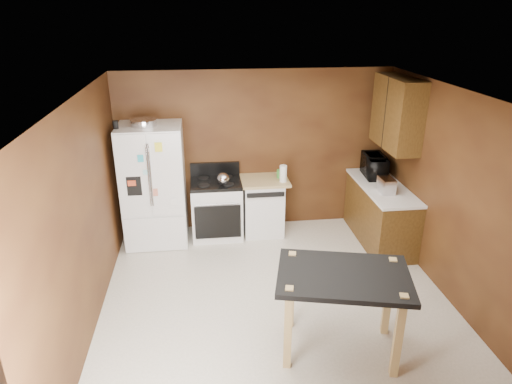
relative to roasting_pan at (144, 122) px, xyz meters
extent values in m
plane|color=silver|center=(1.61, -1.86, -1.85)|extent=(4.50, 4.50, 0.00)
plane|color=white|center=(1.61, -1.86, 0.65)|extent=(4.50, 4.50, 0.00)
plane|color=#573517|center=(1.61, 0.39, -0.60)|extent=(4.20, 0.00, 4.20)
plane|color=#573517|center=(1.61, -4.11, -0.60)|extent=(4.20, 0.00, 4.20)
plane|color=#573517|center=(-0.49, -1.86, -0.60)|extent=(0.00, 4.50, 4.50)
plane|color=#573517|center=(3.71, -1.86, -0.60)|extent=(0.00, 4.50, 4.50)
cylinder|color=silver|center=(0.00, 0.00, 0.00)|extent=(0.37, 0.37, 0.09)
cylinder|color=black|center=(-0.36, -0.12, 0.01)|extent=(0.07, 0.07, 0.11)
sphere|color=silver|center=(1.08, -0.09, -0.85)|extent=(0.18, 0.18, 0.18)
cylinder|color=white|center=(1.98, -0.04, -0.83)|extent=(0.12, 0.12, 0.25)
cylinder|color=green|center=(1.97, 0.13, -0.89)|extent=(0.12, 0.12, 0.12)
cube|color=silver|center=(3.35, -0.66, -0.84)|extent=(0.18, 0.29, 0.21)
imported|color=black|center=(3.42, 0.00, -0.79)|extent=(0.42, 0.58, 0.30)
cube|color=white|center=(0.06, 0.01, -0.95)|extent=(0.90, 0.75, 1.80)
cube|color=white|center=(-0.16, -0.37, -0.67)|extent=(0.43, 0.02, 1.20)
cube|color=white|center=(0.29, -0.37, -0.67)|extent=(0.43, 0.02, 1.20)
cube|color=white|center=(0.06, -0.37, -1.57)|extent=(0.88, 0.02, 0.54)
cube|color=black|center=(-0.16, -0.38, -0.80)|extent=(0.20, 0.01, 0.28)
cylinder|color=silver|center=(0.05, -0.40, -0.65)|extent=(0.02, 0.02, 0.90)
cylinder|color=silver|center=(0.08, -0.40, -0.65)|extent=(0.02, 0.02, 0.90)
cube|color=#2EABC4|center=(-0.04, -0.40, -0.40)|extent=(0.08, 0.00, 0.10)
cube|color=#FFF635|center=(0.21, -0.40, -0.25)|extent=(0.10, 0.00, 0.13)
cube|color=#CF4622|center=(-0.19, -0.40, -0.75)|extent=(0.11, 0.00, 0.08)
cube|color=#D3775E|center=(0.11, -0.40, -0.90)|extent=(0.08, 0.00, 0.11)
cube|color=white|center=(0.36, -0.40, -1.05)|extent=(0.09, 0.00, 0.10)
cube|color=#99DDE6|center=(0.01, -0.40, -0.60)|extent=(0.07, 0.00, 0.07)
cube|color=white|center=(0.97, 0.06, -1.42)|extent=(0.76, 0.65, 0.85)
cube|color=black|center=(0.97, 0.06, -0.97)|extent=(0.76, 0.65, 0.05)
cube|color=black|center=(0.97, 0.35, -0.85)|extent=(0.76, 0.06, 0.20)
cube|color=black|center=(0.97, -0.27, -1.47)|extent=(0.68, 0.02, 0.52)
cylinder|color=silver|center=(0.97, -0.28, -1.18)|extent=(0.62, 0.02, 0.02)
cylinder|color=black|center=(0.79, 0.22, -0.94)|extent=(0.17, 0.17, 0.02)
cylinder|color=black|center=(1.15, 0.22, -0.94)|extent=(0.17, 0.17, 0.02)
cylinder|color=black|center=(0.79, -0.10, -0.94)|extent=(0.17, 0.17, 0.02)
cylinder|color=black|center=(1.15, -0.10, -0.94)|extent=(0.17, 0.17, 0.02)
cube|color=white|center=(1.69, 0.09, -1.42)|extent=(0.60, 0.60, 0.85)
cube|color=black|center=(1.69, -0.22, -1.09)|extent=(0.56, 0.02, 0.07)
cube|color=tan|center=(1.69, 0.09, -0.98)|extent=(0.78, 0.62, 0.04)
cube|color=brown|center=(3.41, -0.41, -1.42)|extent=(0.60, 1.55, 0.86)
cube|color=white|center=(3.41, -0.41, -0.97)|extent=(0.63, 1.58, 0.04)
cube|color=brown|center=(3.54, -0.31, 0.10)|extent=(0.35, 1.05, 1.00)
cube|color=black|center=(3.36, -0.31, 0.10)|extent=(0.01, 0.01, 1.00)
cube|color=black|center=(2.12, -2.67, -0.96)|extent=(1.47, 1.15, 0.05)
cube|color=tan|center=(1.69, -2.23, -1.38)|extent=(0.09, 0.09, 0.93)
cube|color=tan|center=(2.70, -2.48, -1.38)|extent=(0.09, 0.09, 0.93)
cube|color=tan|center=(1.54, -2.86, -1.38)|extent=(0.09, 0.09, 0.93)
cube|color=tan|center=(2.55, -3.10, -1.38)|extent=(0.09, 0.09, 0.93)
camera|label=1|loc=(0.80, -6.37, 1.51)|focal=32.00mm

